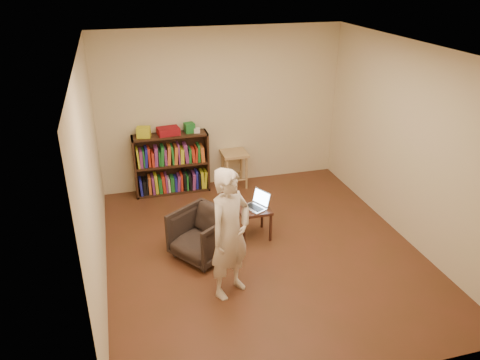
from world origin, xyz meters
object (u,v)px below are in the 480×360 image
object	(u,v)px
stool	(234,159)
armchair	(202,235)
bookshelf	(172,167)
person	(230,234)
laptop	(258,203)
side_table	(254,213)

from	to	relation	value
stool	armchair	distance (m)	2.15
bookshelf	armchair	distance (m)	2.00
stool	person	size ratio (longest dim) A/B	0.39
bookshelf	laptop	world-z (taller)	bookshelf
laptop	person	xyz separation A→B (m)	(-0.66, -1.10, 0.28)
side_table	person	distance (m)	1.31
armchair	laptop	xyz separation A→B (m)	(0.83, 0.30, 0.18)
stool	laptop	world-z (taller)	laptop
laptop	person	size ratio (longest dim) A/B	0.26
stool	armchair	xyz separation A→B (m)	(-0.93, -1.93, -0.18)
laptop	armchair	bearing A→B (deg)	-97.33
bookshelf	side_table	world-z (taller)	bookshelf
bookshelf	stool	bearing A→B (deg)	-3.52
person	bookshelf	bearing A→B (deg)	63.54
armchair	laptop	bearing A→B (deg)	74.96
stool	armchair	size ratio (longest dim) A/B	0.88
laptop	person	distance (m)	1.31
bookshelf	person	bearing A→B (deg)	-84.32
armchair	stool	bearing A→B (deg)	119.31
stool	side_table	distance (m)	1.65
stool	side_table	xyz separation A→B (m)	(-0.16, -1.63, -0.12)
armchair	person	distance (m)	0.94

